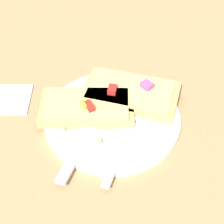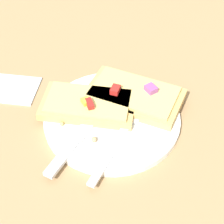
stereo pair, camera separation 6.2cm
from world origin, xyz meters
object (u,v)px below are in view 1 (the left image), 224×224
Objects in this scene: plate at (112,119)px; pizza_slice_main at (130,93)px; fork at (128,126)px; knife at (83,139)px; pizza_slice_corner at (87,107)px.

pizza_slice_main is at bearing -124.64° from plate.
plate is 1.25× the size of pizza_slice_main.
plate is 1.06× the size of fork.
plate is 0.07m from knife.
pizza_slice_main reaches higher than knife.
plate is at bearing -109.24° from pizza_slice_main.
pizza_slice_main is (-0.01, -0.07, 0.01)m from fork.
pizza_slice_corner reaches higher than fork.
pizza_slice_main is at bearing -18.39° from knife.
fork is 1.17× the size of pizza_slice_main.
fork is 0.08m from knife.
pizza_slice_corner is (0.04, -0.01, 0.02)m from plate.
knife is (0.05, 0.05, 0.01)m from plate.
pizza_slice_main is (-0.08, -0.10, 0.01)m from knife.
pizza_slice_corner reaches higher than knife.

